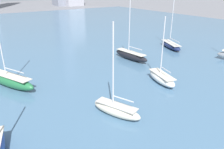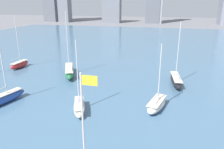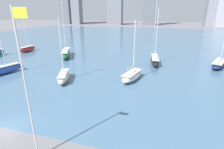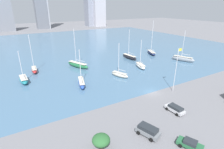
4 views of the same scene
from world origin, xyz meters
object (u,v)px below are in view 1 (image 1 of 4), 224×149
sailboat_green (10,80)px  sailboat_cream (116,109)px  sailboat_navy (171,45)px  sailboat_white (162,78)px  sailboat_black (131,55)px

sailboat_green → sailboat_cream: sailboat_green is taller
sailboat_green → sailboat_navy: bearing=-22.6°
sailboat_navy → sailboat_cream: sailboat_navy is taller
sailboat_cream → sailboat_navy: bearing=9.0°
sailboat_green → sailboat_navy: 39.67m
sailboat_navy → sailboat_cream: size_ratio=1.40×
sailboat_green → sailboat_cream: (9.21, -16.69, -0.20)m
sailboat_white → sailboat_green: (-21.43, 12.72, 0.24)m
sailboat_white → sailboat_black: bearing=89.2°
sailboat_cream → sailboat_black: size_ratio=0.88×
sailboat_black → sailboat_cream: bearing=-139.4°
sailboat_green → sailboat_black: 24.94m
sailboat_white → sailboat_navy: size_ratio=0.67×
sailboat_navy → sailboat_black: size_ratio=1.24×
sailboat_green → sailboat_navy: size_ratio=0.92×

